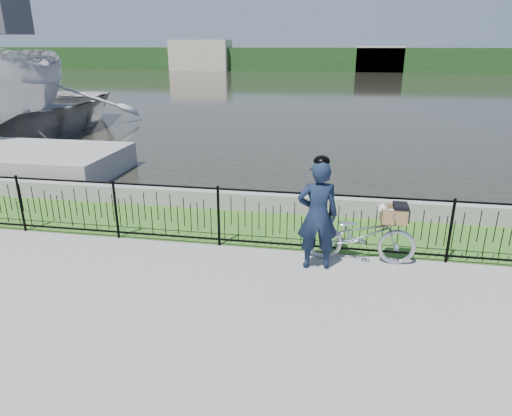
% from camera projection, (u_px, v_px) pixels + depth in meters
% --- Properties ---
extents(ground, '(120.00, 120.00, 0.00)m').
position_uv_depth(ground, '(258.00, 294.00, 6.83)').
color(ground, gray).
rests_on(ground, ground).
extents(grass_strip, '(60.00, 2.00, 0.01)m').
position_uv_depth(grass_strip, '(280.00, 228.00, 9.24)').
color(grass_strip, '#396920').
rests_on(grass_strip, ground).
extents(water, '(120.00, 120.00, 0.00)m').
position_uv_depth(water, '(326.00, 89.00, 37.39)').
color(water, black).
rests_on(water, ground).
extents(quay_wall, '(60.00, 0.30, 0.40)m').
position_uv_depth(quay_wall, '(285.00, 203.00, 10.10)').
color(quay_wall, gray).
rests_on(quay_wall, ground).
extents(fence, '(14.00, 0.06, 1.15)m').
position_uv_depth(fence, '(273.00, 220.00, 8.12)').
color(fence, black).
rests_on(fence, ground).
extents(far_treeline, '(120.00, 6.00, 3.00)m').
position_uv_depth(far_treeline, '(333.00, 59.00, 61.89)').
color(far_treeline, '#1F451A').
rests_on(far_treeline, ground).
extents(far_building_left, '(8.00, 4.00, 4.00)m').
position_uv_depth(far_building_left, '(201.00, 55.00, 62.80)').
color(far_building_left, '#B9A994').
rests_on(far_building_left, ground).
extents(far_building_right, '(6.00, 3.00, 3.20)m').
position_uv_depth(far_building_right, '(379.00, 59.00, 59.48)').
color(far_building_right, '#B9A994').
rests_on(far_building_right, ground).
extents(bicycle_rig, '(1.83, 0.64, 1.09)m').
position_uv_depth(bicycle_rig, '(361.00, 234.00, 7.71)').
color(bicycle_rig, '#B7BCC4').
rests_on(bicycle_rig, ground).
extents(cyclist, '(0.73, 0.53, 1.90)m').
position_uv_depth(cyclist, '(318.00, 214.00, 7.35)').
color(cyclist, '#121C31').
rests_on(cyclist, ground).
extents(boat_near, '(6.23, 10.06, 5.44)m').
position_uv_depth(boat_near, '(4.00, 89.00, 17.03)').
color(boat_near, '#BDBCBD').
rests_on(boat_near, water).
extents(boat_far, '(7.81, 10.20, 1.97)m').
position_uv_depth(boat_far, '(36.00, 108.00, 18.99)').
color(boat_far, '#BDBCBD').
rests_on(boat_far, water).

